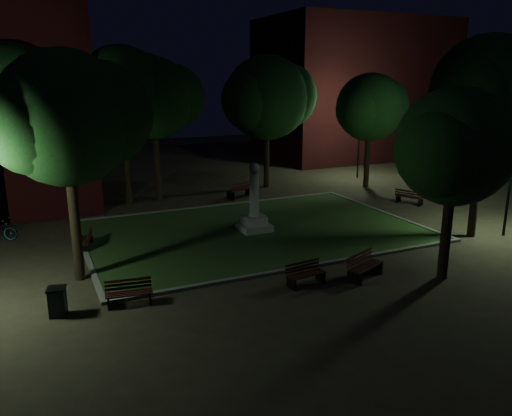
{
  "coord_description": "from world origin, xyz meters",
  "views": [
    {
      "loc": [
        -9.27,
        -18.49,
        7.05
      ],
      "look_at": [
        -0.36,
        1.0,
        1.43
      ],
      "focal_mm": 35.0,
      "sensor_mm": 36.0,
      "label": 1
    }
  ],
  "objects_px": {
    "bench_west_near": "(129,293)",
    "bench_right_side": "(409,197)",
    "bench_left_side": "(86,241)",
    "monument": "(254,212)",
    "bench_near_left": "(305,274)",
    "bench_near_right": "(364,266)",
    "trash_bin": "(57,301)",
    "bench_far_side": "(241,190)"
  },
  "relations": [
    {
      "from": "monument",
      "to": "bench_right_side",
      "type": "xyz_separation_m",
      "value": [
        10.21,
        1.07,
        -0.55
      ]
    },
    {
      "from": "bench_near_left",
      "to": "bench_near_right",
      "type": "height_order",
      "value": "bench_near_right"
    },
    {
      "from": "monument",
      "to": "bench_near_left",
      "type": "height_order",
      "value": "monument"
    },
    {
      "from": "bench_near_left",
      "to": "bench_right_side",
      "type": "xyz_separation_m",
      "value": [
        11.14,
        7.47,
        0.02
      ]
    },
    {
      "from": "bench_west_near",
      "to": "bench_near_left",
      "type": "bearing_deg",
      "value": -1.07
    },
    {
      "from": "monument",
      "to": "trash_bin",
      "type": "distance_m",
      "value": 10.45
    },
    {
      "from": "bench_right_side",
      "to": "bench_near_left",
      "type": "bearing_deg",
      "value": 101.25
    },
    {
      "from": "bench_near_left",
      "to": "bench_right_side",
      "type": "bearing_deg",
      "value": 26.86
    },
    {
      "from": "monument",
      "to": "bench_left_side",
      "type": "distance_m",
      "value": 7.55
    },
    {
      "from": "bench_near_right",
      "to": "bench_far_side",
      "type": "relative_size",
      "value": 0.91
    },
    {
      "from": "bench_west_near",
      "to": "bench_right_side",
      "type": "relative_size",
      "value": 0.92
    },
    {
      "from": "bench_near_right",
      "to": "bench_west_near",
      "type": "relative_size",
      "value": 1.16
    },
    {
      "from": "bench_west_near",
      "to": "trash_bin",
      "type": "xyz_separation_m",
      "value": [
        -2.12,
        0.11,
        0.09
      ]
    },
    {
      "from": "bench_west_near",
      "to": "bench_right_side",
      "type": "bearing_deg",
      "value": 29.05
    },
    {
      "from": "bench_near_right",
      "to": "bench_west_near",
      "type": "height_order",
      "value": "bench_near_right"
    },
    {
      "from": "bench_near_left",
      "to": "bench_left_side",
      "type": "height_order",
      "value": "bench_near_left"
    },
    {
      "from": "monument",
      "to": "bench_near_left",
      "type": "relative_size",
      "value": 2.12
    },
    {
      "from": "bench_near_right",
      "to": "bench_right_side",
      "type": "height_order",
      "value": "bench_near_right"
    },
    {
      "from": "bench_far_side",
      "to": "trash_bin",
      "type": "xyz_separation_m",
      "value": [
        -11.06,
        -11.9,
        -0.01
      ]
    },
    {
      "from": "monument",
      "to": "bench_near_left",
      "type": "xyz_separation_m",
      "value": [
        -0.93,
        -6.4,
        -0.58
      ]
    },
    {
      "from": "monument",
      "to": "bench_west_near",
      "type": "bearing_deg",
      "value": -141.55
    },
    {
      "from": "monument",
      "to": "bench_west_near",
      "type": "height_order",
      "value": "monument"
    },
    {
      "from": "bench_right_side",
      "to": "trash_bin",
      "type": "relative_size",
      "value": 1.8
    },
    {
      "from": "bench_left_side",
      "to": "bench_far_side",
      "type": "relative_size",
      "value": 0.79
    },
    {
      "from": "bench_far_side",
      "to": "trash_bin",
      "type": "bearing_deg",
      "value": 25.05
    },
    {
      "from": "bench_near_left",
      "to": "bench_left_side",
      "type": "xyz_separation_m",
      "value": [
        -6.56,
        7.09,
        -0.01
      ]
    },
    {
      "from": "trash_bin",
      "to": "bench_right_side",
      "type": "bearing_deg",
      "value": 18.45
    },
    {
      "from": "monument",
      "to": "bench_right_side",
      "type": "height_order",
      "value": "monument"
    },
    {
      "from": "bench_left_side",
      "to": "trash_bin",
      "type": "bearing_deg",
      "value": -0.04
    },
    {
      "from": "bench_west_near",
      "to": "bench_left_side",
      "type": "distance_m",
      "value": 6.16
    },
    {
      "from": "monument",
      "to": "trash_bin",
      "type": "bearing_deg",
      "value": -149.28
    },
    {
      "from": "bench_west_near",
      "to": "bench_left_side",
      "type": "height_order",
      "value": "bench_west_near"
    },
    {
      "from": "bench_near_right",
      "to": "monument",
      "type": "bearing_deg",
      "value": 78.25
    },
    {
      "from": "bench_right_side",
      "to": "bench_west_near",
      "type": "bearing_deg",
      "value": 88.28
    },
    {
      "from": "bench_right_side",
      "to": "monument",
      "type": "bearing_deg",
      "value": 73.38
    },
    {
      "from": "bench_west_near",
      "to": "bench_left_side",
      "type": "bearing_deg",
      "value": 104.12
    },
    {
      "from": "bench_far_side",
      "to": "bench_left_side",
      "type": "bearing_deg",
      "value": 9.51
    },
    {
      "from": "monument",
      "to": "bench_near_right",
      "type": "height_order",
      "value": "monument"
    },
    {
      "from": "bench_near_right",
      "to": "bench_right_side",
      "type": "bearing_deg",
      "value": 18.59
    },
    {
      "from": "bench_right_side",
      "to": "bench_far_side",
      "type": "bearing_deg",
      "value": 33.31
    },
    {
      "from": "monument",
      "to": "trash_bin",
      "type": "xyz_separation_m",
      "value": [
        -8.97,
        -5.33,
        -0.49
      ]
    },
    {
      "from": "bench_near_right",
      "to": "bench_far_side",
      "type": "xyz_separation_m",
      "value": [
        0.78,
        13.32,
        0.04
      ]
    }
  ]
}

